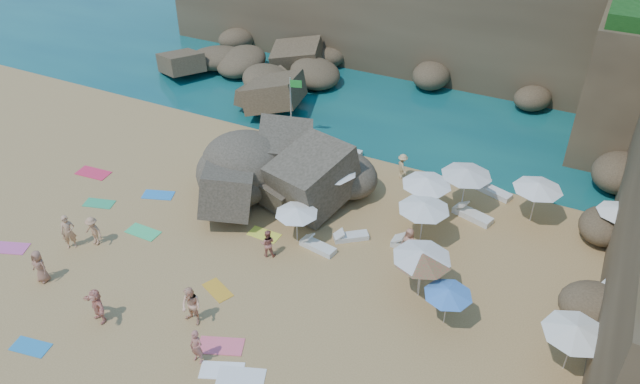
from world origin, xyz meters
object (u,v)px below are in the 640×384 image
at_px(person_stand_5, 268,165).
at_px(lounger_0, 345,152).
at_px(flag_pole, 292,100).
at_px(parasol_1, 427,181).
at_px(person_stand_3, 416,260).
at_px(person_stand_1, 268,243).
at_px(rock_outcrop, 280,202).
at_px(person_stand_0, 68,232).
at_px(person_stand_4, 409,242).
at_px(parasol_2, 538,186).
at_px(parasol_0, 331,168).
at_px(person_stand_2, 402,166).

bearing_deg(person_stand_5, lounger_0, 68.90).
relative_size(flag_pole, person_stand_5, 2.48).
height_order(parasol_1, person_stand_3, parasol_1).
height_order(person_stand_1, person_stand_3, person_stand_3).
xyz_separation_m(rock_outcrop, person_stand_1, (1.58, -3.98, 0.72)).
bearing_deg(person_stand_0, person_stand_4, -20.05).
xyz_separation_m(flag_pole, person_stand_3, (10.78, -8.57, -1.61)).
height_order(parasol_2, person_stand_3, parasol_2).
height_order(flag_pole, parasol_0, flag_pole).
distance_m(person_stand_1, person_stand_5, 6.61).
bearing_deg(lounger_0, person_stand_5, -125.62).
height_order(person_stand_0, person_stand_3, person_stand_3).
height_order(parasol_1, parasol_2, parasol_1).
bearing_deg(parasol_2, person_stand_5, -170.06).
xyz_separation_m(rock_outcrop, person_stand_4, (7.43, -1.05, 0.75)).
bearing_deg(parasol_0, lounger_0, 106.38).
relative_size(flag_pole, parasol_2, 1.62).
height_order(rock_outcrop, lounger_0, rock_outcrop).
relative_size(person_stand_0, person_stand_1, 1.25).
bearing_deg(person_stand_2, parasol_0, 109.54).
bearing_deg(person_stand_4, parasol_0, 178.99).
xyz_separation_m(person_stand_1, person_stand_3, (6.62, 1.69, 0.18)).
bearing_deg(parasol_1, person_stand_2, 127.27).
relative_size(person_stand_0, person_stand_3, 1.00).
height_order(flag_pole, person_stand_0, flag_pole).
relative_size(parasol_1, person_stand_1, 1.72).
bearing_deg(person_stand_4, lounger_0, 153.59).
xyz_separation_m(rock_outcrop, person_stand_0, (-7.10, -7.57, 0.90)).
bearing_deg(person_stand_2, person_stand_5, 76.41).
height_order(parasol_2, person_stand_2, parasol_2).
bearing_deg(lounger_0, parasol_0, -75.42).
height_order(parasol_1, person_stand_4, parasol_1).
bearing_deg(person_stand_3, person_stand_4, 28.10).
distance_m(person_stand_4, person_stand_5, 9.57).
bearing_deg(lounger_0, person_stand_2, -14.70).
relative_size(rock_outcrop, person_stand_5, 5.07).
xyz_separation_m(person_stand_1, person_stand_2, (3.33, 8.96, 0.02)).
xyz_separation_m(person_stand_0, person_stand_5, (5.38, 9.31, -0.10)).
height_order(flag_pole, person_stand_4, flag_pole).
bearing_deg(person_stand_2, parasol_2, -136.10).
bearing_deg(person_stand_3, rock_outcrop, 70.51).
bearing_deg(person_stand_2, lounger_0, 37.51).
relative_size(parasol_0, parasol_1, 1.06).
height_order(parasol_0, person_stand_5, parasol_0).
height_order(person_stand_4, person_stand_5, person_stand_5).
bearing_deg(rock_outcrop, person_stand_0, -133.17).
height_order(person_stand_0, person_stand_4, person_stand_0).
height_order(parasol_0, parasol_1, parasol_0).
xyz_separation_m(person_stand_3, person_stand_5, (-9.93, 4.04, -0.11)).
bearing_deg(person_stand_4, person_stand_0, -134.97).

